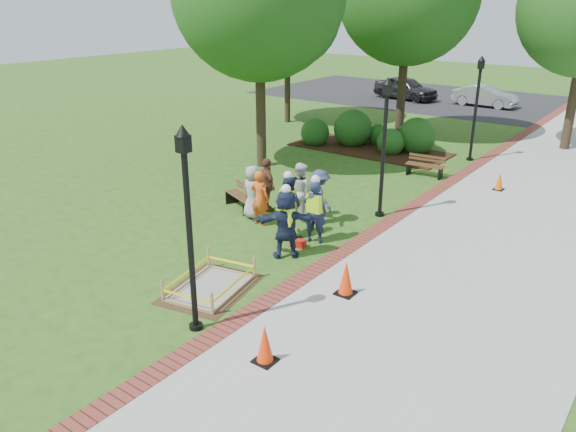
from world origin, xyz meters
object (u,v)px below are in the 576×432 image
Objects in this scene: bench_near at (241,201)px; cone_front at (265,345)px; wet_concrete_pad at (210,280)px; hivis_worker_a at (286,222)px; lamp_near at (188,217)px; hivis_worker_c at (288,205)px; hivis_worker_b at (315,209)px.

cone_front is at bearing -45.89° from bench_near.
hivis_worker_a is (0.34, 2.49, 0.75)m from wet_concrete_pad.
hivis_worker_c is (-1.34, 4.99, -1.52)m from lamp_near.
bench_near is 0.35× the size of lamp_near.
wet_concrete_pad is at bearing -96.19° from hivis_worker_b.
hivis_worker_a reaches higher than cone_front.
cone_front is at bearing -1.59° from lamp_near.
bench_near is 3.54m from hivis_worker_b.
hivis_worker_b reaches higher than hivis_worker_c.
wet_concrete_pad is at bearing -97.89° from hivis_worker_a.
wet_concrete_pad is 1.30× the size of hivis_worker_a.
hivis_worker_b is (-0.51, 5.12, -1.52)m from lamp_near.
lamp_near is at bearing -56.50° from wet_concrete_pad.
cone_front is 5.72m from hivis_worker_b.
hivis_worker_c is at bearing 124.41° from hivis_worker_a.
hivis_worker_a is (-0.57, 3.87, -1.50)m from lamp_near.
cone_front is 0.40× the size of hivis_worker_a.
cone_front is at bearing -58.11° from hivis_worker_a.
hivis_worker_c is at bearing 105.00° from lamp_near.
hivis_worker_a reaches higher than hivis_worker_b.
bench_near is at bearing 167.08° from hivis_worker_b.
hivis_worker_b is 1.00× the size of hivis_worker_c.
hivis_worker_c is at bearing -171.43° from hivis_worker_b.
lamp_near is 5.36m from hivis_worker_b.
lamp_near is at bearing -81.62° from hivis_worker_a.
bench_near is 3.96m from hivis_worker_a.
cone_front is 0.41× the size of hivis_worker_b.
cone_front is at bearing -57.54° from hivis_worker_c.
cone_front is (5.76, -5.94, 0.14)m from bench_near.
wet_concrete_pad is 5.40m from bench_near.
hivis_worker_a is 1.03× the size of hivis_worker_b.
lamp_near is 5.39m from hivis_worker_c.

